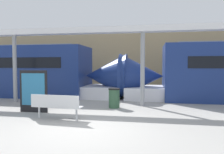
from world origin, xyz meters
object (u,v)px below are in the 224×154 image
support_column_far (15,69)px  support_column_near (143,69)px  trash_bin (114,98)px  train_right (5,72)px  bench_near (56,105)px  poster_board (34,91)px

support_column_far → support_column_near: bearing=0.0°
trash_bin → support_column_near: 1.94m
support_column_near → support_column_far: bearing=180.0°
train_right → support_column_near: 9.36m
train_right → support_column_far: support_column_far is taller
train_right → support_column_far: size_ratio=4.53×
bench_near → support_column_near: 4.52m
trash_bin → poster_board: poster_board is taller
poster_board → trash_bin: bearing=25.7°
bench_near → support_column_far: size_ratio=0.53×
train_right → bench_near: bearing=-42.8°
train_right → poster_board: (4.66, -4.64, -0.64)m
bench_near → trash_bin: 3.03m
train_right → support_column_far: 3.38m
trash_bin → poster_board: 3.49m
bench_near → poster_board: 1.80m
bench_near → trash_bin: size_ratio=2.09×
bench_near → poster_board: poster_board is taller
support_column_near → support_column_far: size_ratio=1.00×
support_column_near → support_column_far: 6.70m
support_column_near → support_column_far: same height
bench_near → train_right: bearing=141.2°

